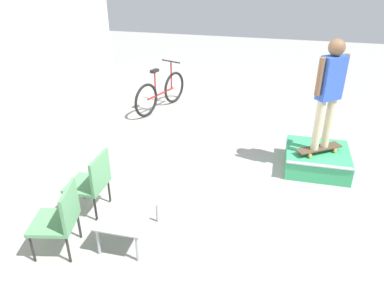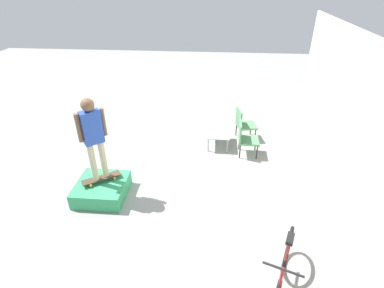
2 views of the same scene
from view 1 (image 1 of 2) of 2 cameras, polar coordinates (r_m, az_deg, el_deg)
ground_plane at (r=5.86m, az=5.66°, el=-8.16°), size 24.00×24.00×0.00m
skate_ramp_box at (r=6.84m, az=18.48°, el=-2.24°), size 1.06×1.05×0.37m
skateboard_on_ramp at (r=6.67m, az=18.78°, el=-0.60°), size 0.63×0.79×0.07m
person_skater at (r=6.26m, az=20.27°, el=8.21°), size 0.39×0.46×1.81m
coffee_table at (r=4.98m, az=-9.70°, el=-10.54°), size 0.87×0.62×0.41m
patio_chair_left at (r=4.91m, az=-19.46°, el=-10.44°), size 0.62×0.62×0.92m
patio_chair_right at (r=5.49m, az=-14.98°, el=-5.38°), size 0.53×0.53×0.92m
bicycle at (r=8.94m, az=-4.77°, el=7.80°), size 1.75×0.74×1.08m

